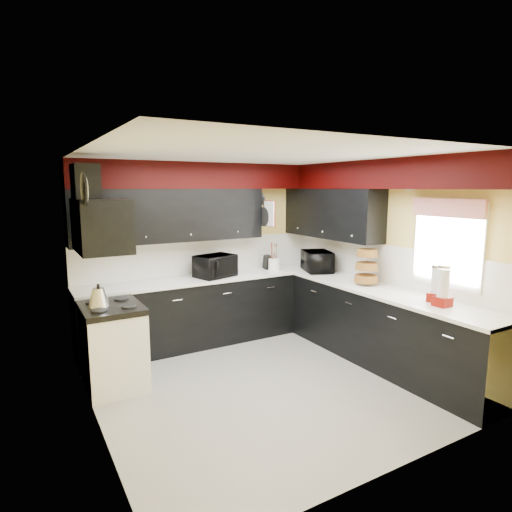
{
  "coord_description": "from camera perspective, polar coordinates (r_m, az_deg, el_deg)",
  "views": [
    {
      "loc": [
        -2.36,
        -3.88,
        2.17
      ],
      "look_at": [
        0.24,
        0.64,
        1.33
      ],
      "focal_mm": 30.0,
      "sensor_mm": 36.0,
      "label": 1
    }
  ],
  "objects": [
    {
      "name": "wall_back",
      "position": [
        6.22,
        -7.24,
        0.57
      ],
      "size": [
        3.6,
        0.06,
        2.5
      ],
      "primitive_type": "cube",
      "color": "#E0C666",
      "rests_on": "ground"
    },
    {
      "name": "hood_duct",
      "position": [
        4.68,
        -21.79,
        8.87
      ],
      "size": [
        0.24,
        0.4,
        0.4
      ],
      "primitive_type": "cube",
      "color": "black",
      "rests_on": "wall_left"
    },
    {
      "name": "microwave",
      "position": [
        6.36,
        8.2,
        -0.71
      ],
      "size": [
        0.53,
        0.64,
        0.3
      ],
      "primitive_type": "imported",
      "rotation": [
        0.0,
        0.0,
        1.22
      ],
      "color": "black",
      "rests_on": "counter_right"
    },
    {
      "name": "toaster_oven",
      "position": [
        5.95,
        -5.39,
        -1.33
      ],
      "size": [
        0.63,
        0.57,
        0.3
      ],
      "primitive_type": "imported",
      "rotation": [
        0.0,
        0.0,
        0.29
      ],
      "color": "black",
      "rests_on": "counter_back"
    },
    {
      "name": "ground",
      "position": [
        5.03,
        1.36,
        -16.39
      ],
      "size": [
        3.6,
        3.6,
        0.0
      ],
      "primitive_type": "plane",
      "color": "gray",
      "rests_on": "ground"
    },
    {
      "name": "cab_right",
      "position": [
        5.54,
        16.62,
        -9.33
      ],
      "size": [
        0.6,
        3.0,
        0.9
      ],
      "primitive_type": "cube",
      "color": "black",
      "rests_on": "ground"
    },
    {
      "name": "dispenser_b",
      "position": [
        5.01,
        22.9,
        -3.57
      ],
      "size": [
        0.16,
        0.16,
        0.38
      ],
      "primitive_type": null,
      "rotation": [
        0.0,
        0.0,
        0.17
      ],
      "color": "#570C0C",
      "rests_on": "counter_right"
    },
    {
      "name": "upper_right",
      "position": [
        6.24,
        9.96,
        5.62
      ],
      "size": [
        0.35,
        1.8,
        0.7
      ],
      "primitive_type": "cube",
      "color": "black",
      "rests_on": "wall_right"
    },
    {
      "name": "cut_board",
      "position": [
        6.1,
        1.75,
        5.67
      ],
      "size": [
        0.03,
        0.26,
        0.35
      ],
      "primitive_type": "cube",
      "color": "white",
      "rests_on": "upper_back"
    },
    {
      "name": "cab_back",
      "position": [
        6.12,
        -5.99,
        -7.22
      ],
      "size": [
        3.6,
        0.6,
        0.9
      ],
      "primitive_type": "cube",
      "color": "black",
      "rests_on": "ground"
    },
    {
      "name": "knife_block",
      "position": [
        6.48,
        1.54,
        -0.87
      ],
      "size": [
        0.1,
        0.14,
        0.21
      ],
      "primitive_type": "cube",
      "rotation": [
        0.0,
        0.0,
        -0.07
      ],
      "color": "black",
      "rests_on": "counter_back"
    },
    {
      "name": "valance",
      "position": [
        5.07,
        24.16,
        5.87
      ],
      "size": [
        0.04,
        0.88,
        0.2
      ],
      "primitive_type": "cube",
      "color": "red",
      "rests_on": "wall_right"
    },
    {
      "name": "soffit_right",
      "position": [
        5.44,
        17.5,
        10.37
      ],
      "size": [
        0.36,
        3.24,
        0.35
      ],
      "primitive_type": "cube",
      "color": "black",
      "rests_on": "wall_right"
    },
    {
      "name": "baskets",
      "position": [
        5.61,
        14.52,
        -1.3
      ],
      "size": [
        0.27,
        0.27,
        0.5
      ],
      "primitive_type": null,
      "color": "brown",
      "rests_on": "upper_right"
    },
    {
      "name": "wall_right",
      "position": [
        5.76,
        16.89,
        -0.43
      ],
      "size": [
        0.06,
        3.6,
        2.5
      ],
      "primitive_type": "cube",
      "color": "#E0C666",
      "rests_on": "ground"
    },
    {
      "name": "hood",
      "position": [
        4.72,
        -19.92,
        3.86
      ],
      "size": [
        0.5,
        0.78,
        0.55
      ],
      "primitive_type": "cube",
      "color": "black",
      "rests_on": "wall_left"
    },
    {
      "name": "ceiling",
      "position": [
        4.55,
        1.48,
        13.3
      ],
      "size": [
        3.6,
        3.6,
        0.06
      ],
      "primitive_type": "cube",
      "color": "white",
      "rests_on": "wall_back"
    },
    {
      "name": "deco_plate",
      "position": [
        5.44,
        19.88,
        9.46
      ],
      "size": [
        0.03,
        0.24,
        0.24
      ],
      "primitive_type": null,
      "color": "white",
      "rests_on": "wall_right"
    },
    {
      "name": "counter_right",
      "position": [
        5.41,
        16.85,
        -4.6
      ],
      "size": [
        0.64,
        3.02,
        0.04
      ],
      "primitive_type": "cube",
      "color": "white",
      "rests_on": "cab_right"
    },
    {
      "name": "stove",
      "position": [
        5.02,
        -18.5,
        -11.62
      ],
      "size": [
        0.6,
        0.75,
        0.86
      ],
      "primitive_type": "cube",
      "color": "white",
      "rests_on": "ground"
    },
    {
      "name": "clock",
      "position": [
        4.17,
        -21.97,
        8.22
      ],
      "size": [
        0.03,
        0.3,
        0.3
      ],
      "primitive_type": null,
      "color": "black",
      "rests_on": "wall_left"
    },
    {
      "name": "window",
      "position": [
        5.14,
        24.23,
        1.42
      ],
      "size": [
        0.03,
        0.86,
        0.96
      ],
      "primitive_type": null,
      "color": "white",
      "rests_on": "wall_right"
    },
    {
      "name": "kettle",
      "position": [
        4.85,
        -20.23,
        -5.16
      ],
      "size": [
        0.26,
        0.26,
        0.2
      ],
      "primitive_type": null,
      "rotation": [
        0.0,
        0.0,
        0.22
      ],
      "color": "silver",
      "rests_on": "cooktop"
    },
    {
      "name": "pan_low",
      "position": [
        6.42,
        -0.12,
        5.14
      ],
      "size": [
        0.03,
        0.24,
        0.42
      ],
      "primitive_type": null,
      "color": "black",
      "rests_on": "upper_back"
    },
    {
      "name": "utensil_crock",
      "position": [
        6.41,
        2.42,
        -1.1
      ],
      "size": [
        0.17,
        0.17,
        0.18
      ],
      "primitive_type": "cylinder",
      "rotation": [
        0.0,
        0.0,
        -0.02
      ],
      "color": "white",
      "rests_on": "counter_back"
    },
    {
      "name": "wall_left",
      "position": [
        4.03,
        -21.12,
        -4.69
      ],
      "size": [
        0.06,
        3.6,
        2.5
      ],
      "primitive_type": "cube",
      "color": "#E0C666",
      "rests_on": "ground"
    },
    {
      "name": "pan_mid",
      "position": [
        6.2,
        1.08,
        5.27
      ],
      "size": [
        0.03,
        0.28,
        0.46
      ],
      "primitive_type": null,
      "color": "black",
      "rests_on": "upper_back"
    },
    {
      "name": "splash_back",
      "position": [
        6.22,
        -7.19,
        0.02
      ],
      "size": [
        3.6,
        0.02,
        0.5
      ],
      "primitive_type": "cube",
      "color": "white",
      "rests_on": "counter_back"
    },
    {
      "name": "pan_top",
      "position": [
        6.3,
        0.48,
        7.61
      ],
      "size": [
        0.03,
        0.22,
        0.4
      ],
      "primitive_type": null,
      "color": "black",
      "rests_on": "upper_back"
    },
    {
      "name": "splash_right",
      "position": [
        5.77,
        16.79,
        -1.03
      ],
      "size": [
        0.02,
        3.6,
        0.5
      ],
      "primitive_type": "cube",
      "color": "white",
      "rests_on": "counter_right"
    },
    {
      "name": "counter_back",
      "position": [
        6.01,
        -6.07,
        -2.91
      ],
      "size": [
        3.62,
        0.64,
        0.04
      ],
      "primitive_type": "cube",
      "color": "white",
      "rests_on": "cab_back"
    },
    {
      "name": "dispenser_a",
      "position": [
        4.86,
        23.7,
        -3.76
      ],
      "size": [
        0.15,
        0.15,
        0.42
      ],
      "primitive_type": null,
      "rotation": [
        0.0,
        0.0,
        -0.0
      ],
      "color": "#5B030E",
      "rests_on": "counter_right"
    },
    {
      "name": "cooktop",
      "position": [
        4.88,
        -18.77,
        -6.56
      ],
      "size": [
        0.62,
        0.77,
        0.06
      ],
      "primitive_type": "cube",
      "color": "black",
      "rests_on": "stove"
    },
    {
      "name": "upper_back",
      "position": [
        5.82,
        -11.24,
        5.34
      ],
      "size": [
        2.6,
        0.35,
        0.7
      ],
      "primitive_type": "cube",
      "color": "black",
      "rests_on": "wall_back"
    },
    {
      "name": "soffit_back",
      "position": [
        5.99,
        -6.77,
        10.58
      ],
      "size": [
        3.6,
        0.36,
        0.35
      ],
      "primitive_type": "cube",
      "color": "black",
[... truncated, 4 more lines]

